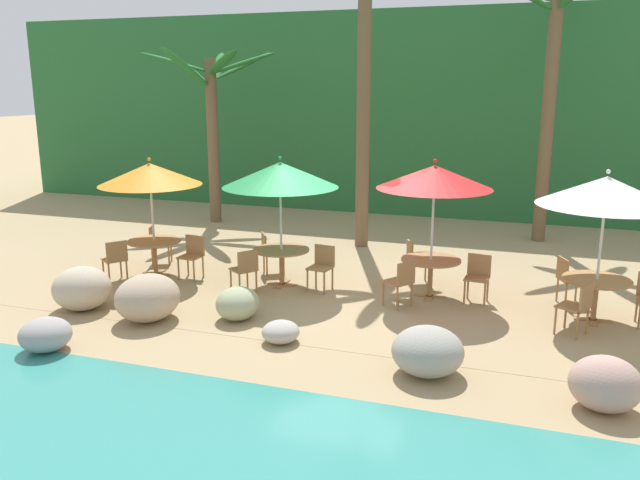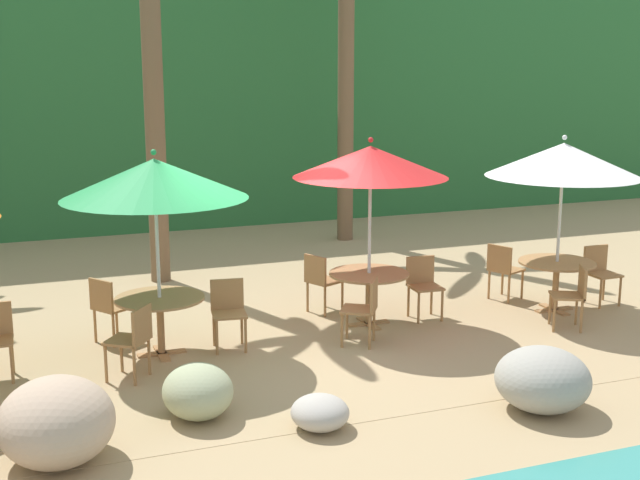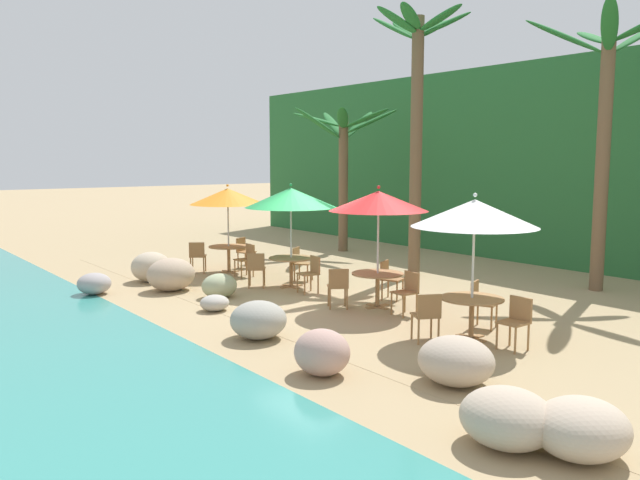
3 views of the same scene
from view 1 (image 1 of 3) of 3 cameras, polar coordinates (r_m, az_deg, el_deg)
The scene contains 26 objects.
ground_plane at distance 12.27m, azimuth 2.31°, elevation -4.81°, with size 120.00×120.00×0.00m, color tan.
terrace_deck at distance 12.27m, azimuth 2.31°, elevation -4.79°, with size 18.00×5.20×0.01m.
foliage_backdrop at distance 20.45m, azimuth 9.73°, elevation 10.97°, with size 28.00×2.40×6.00m.
rock_seawall at distance 9.33m, azimuth 8.83°, elevation -8.82°, with size 13.17×2.92×0.79m.
umbrella_orange at distance 13.49m, azimuth -14.83°, elevation 5.66°, with size 2.08×2.08×2.45m.
dining_table_orange at distance 13.77m, azimuth -14.46°, elevation -0.53°, with size 1.10×1.10×0.74m.
chair_orange_seaward at distance 13.41m, azimuth -11.22°, elevation -1.17°, with size 0.43×0.44×0.87m.
chair_orange_inland at distance 14.62m, azimuth -14.24°, elevation -0.11°, with size 0.56×0.56×0.87m.
chair_orange_left at distance 13.44m, azimuth -17.66°, elevation -1.53°, with size 0.59×0.59×0.87m.
umbrella_green at distance 12.34m, azimuth -3.54°, elevation 5.79°, with size 2.24×2.24×2.55m.
dining_table_green at distance 12.65m, azimuth -3.44°, elevation -1.35°, with size 1.10×1.10×0.74m.
chair_green_seaward at distance 12.36m, azimuth 0.19°, elevation -2.17°, with size 0.48×0.48×0.87m.
chair_green_inland at distance 13.47m, azimuth -4.51°, elevation -0.89°, with size 0.59×0.59×0.87m.
chair_green_left at distance 12.20m, azimuth -6.62°, elevation -2.48°, with size 0.59×0.59×0.87m.
umbrella_red at distance 11.75m, azimuth 10.11°, elevation 5.51°, with size 2.09×2.09×2.59m.
dining_table_red at distance 12.08m, azimuth 9.78°, elevation -2.24°, with size 1.10×1.10×0.74m.
chair_red_seaward at distance 12.05m, azimuth 13.80°, elevation -2.99°, with size 0.45×0.45×0.87m.
chair_red_inland at distance 12.88m, azimuth 8.41°, elevation -1.67°, with size 0.56×0.56×0.87m.
chair_red_left at distance 11.46m, azimuth 7.23°, elevation -3.56°, with size 0.59×0.59×0.87m.
umbrella_white at distance 11.31m, azimuth 24.03°, elevation 3.98°, with size 2.17×2.17×2.56m.
dining_table_white at distance 11.66m, azimuth 23.27°, elevation -3.77°, with size 1.10×1.10×0.74m.
chair_white_inland at distance 12.37m, azimuth 21.08°, elevation -3.09°, with size 0.56×0.55×0.87m.
chair_white_left at distance 10.90m, azimuth 21.92°, elevation -5.37°, with size 0.57×0.57×0.87m.
palm_tree_nearest at distance 18.56m, azimuth -9.58°, elevation 12.07°, with size 3.61×3.50×4.85m.
palm_tree_second at distance 15.46m, azimuth 3.93°, elevation 16.36°, with size 2.75×2.76×6.96m.
palm_tree_third at distance 16.92m, azimuth 19.85°, elevation 14.21°, with size 3.69×3.65×6.49m.
Camera 1 is at (3.28, -11.17, 3.87)m, focal length 36.13 mm.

